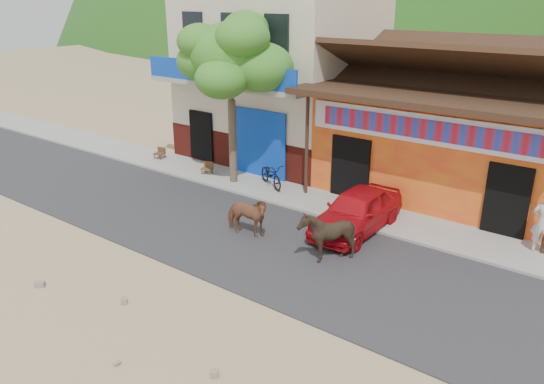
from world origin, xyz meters
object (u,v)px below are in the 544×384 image
at_px(red_car, 357,211).
at_px(cafe_chair_left, 159,149).
at_px(tree, 232,100).
at_px(cow_dark, 327,236).
at_px(cafe_chair_right, 207,163).
at_px(pedestrian, 544,222).
at_px(scooter, 271,175).
at_px(cow_tan, 246,216).

xyz_separation_m(red_car, cafe_chair_left, (-10.05, 1.31, -0.13)).
relative_size(tree, cow_dark, 4.27).
relative_size(cow_dark, cafe_chair_right, 1.73).
height_order(pedestrian, cafe_chair_right, pedestrian).
height_order(tree, cafe_chair_left, tree).
bearing_deg(cafe_chair_left, tree, -14.65).
relative_size(tree, scooter, 3.62).
distance_m(red_car, cafe_chair_left, 10.13).
xyz_separation_m(scooter, cafe_chair_left, (-5.84, -0.09, -0.02)).
relative_size(cow_dark, pedestrian, 0.82).
bearing_deg(cow_dark, pedestrian, 118.12).
bearing_deg(red_car, tree, 170.00).
xyz_separation_m(tree, cafe_chair_right, (-1.40, 0.05, -2.59)).
bearing_deg(scooter, cafe_chair_right, 126.02).
bearing_deg(cow_tan, cow_dark, -98.34).
bearing_deg(cow_tan, red_car, -57.10).
xyz_separation_m(cow_tan, pedestrian, (7.04, 3.79, 0.33)).
distance_m(cafe_chair_left, cafe_chair_right, 3.01).
relative_size(red_car, cafe_chair_left, 4.43).
height_order(tree, red_car, tree).
distance_m(pedestrian, cafe_chair_right, 11.74).
xyz_separation_m(cow_dark, cafe_chair_left, (-10.32, 3.44, -0.20)).
distance_m(tree, cow_dark, 7.10).
height_order(tree, pedestrian, tree).
xyz_separation_m(red_car, pedestrian, (4.67, 1.60, 0.30)).
distance_m(cow_tan, cafe_chair_right, 5.69).
bearing_deg(cafe_chair_left, cafe_chair_right, -15.59).
bearing_deg(red_car, pedestrian, 18.98).
relative_size(cow_tan, cafe_chair_left, 1.71).
bearing_deg(cow_tan, scooter, 17.30).
height_order(tree, cow_dark, tree).
height_order(cow_dark, cafe_chair_left, cow_dark).
bearing_deg(cow_tan, tree, 35.99).
distance_m(red_car, cafe_chair_right, 7.13).
distance_m(tree, pedestrian, 10.55).
height_order(cow_tan, red_car, red_car).
distance_m(cow_dark, scooter, 5.70).
relative_size(cow_tan, scooter, 0.86).
xyz_separation_m(pedestrian, cafe_chair_left, (-14.72, -0.29, -0.44)).
bearing_deg(cow_dark, scooter, -140.33).
bearing_deg(tree, cow_tan, -44.24).
distance_m(cow_tan, scooter, 4.03).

